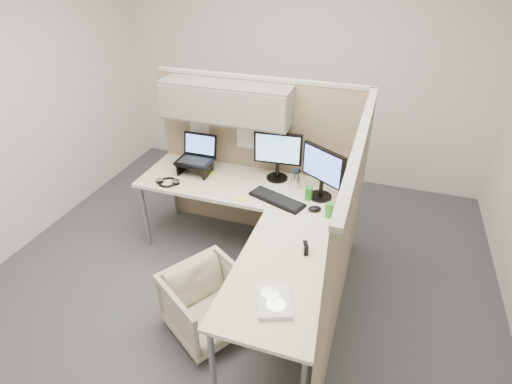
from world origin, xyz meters
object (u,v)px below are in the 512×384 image
(keyboard, at_px, (277,200))
(monitor_left, at_px, (278,152))
(office_chair, at_px, (208,301))
(desk, at_px, (254,217))

(keyboard, bearing_deg, monitor_left, 126.36)
(office_chair, xyz_separation_m, monitor_left, (0.18, 1.24, 0.71))
(monitor_left, xyz_separation_m, keyboard, (0.11, -0.37, -0.26))
(office_chair, bearing_deg, monitor_left, 24.03)
(monitor_left, relative_size, keyboard, 0.93)
(keyboard, bearing_deg, office_chair, -87.71)
(monitor_left, bearing_deg, keyboard, -78.77)
(desk, height_order, keyboard, keyboard)
(desk, xyz_separation_m, monitor_left, (0.02, 0.60, 0.32))
(desk, relative_size, office_chair, 3.41)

